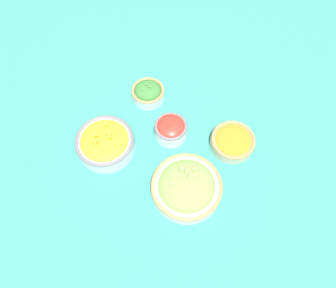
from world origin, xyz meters
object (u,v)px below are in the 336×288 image
object	(u,v)px
bowl_cherry_tomatoes	(171,129)
bowl_lettuce	(187,187)
bowl_carrots	(233,141)
bowl_broccoli	(148,92)
bowl_squash	(105,143)

from	to	relation	value
bowl_cherry_tomatoes	bowl_lettuce	xyz separation A→B (m)	(-0.13, 0.16, -0.01)
bowl_carrots	bowl_broccoli	world-z (taller)	bowl_broccoli
bowl_lettuce	bowl_broccoli	size ratio (longest dim) A/B	1.87
bowl_squash	bowl_broccoli	size ratio (longest dim) A/B	1.61
bowl_squash	bowl_broccoli	distance (m)	0.25
bowl_carrots	bowl_squash	size ratio (longest dim) A/B	0.77
bowl_squash	bowl_lettuce	size ratio (longest dim) A/B	0.86
bowl_lettuce	bowl_broccoli	xyz separation A→B (m)	(0.27, -0.27, -0.00)
bowl_cherry_tomatoes	bowl_broccoli	distance (m)	0.18
bowl_broccoli	bowl_cherry_tomatoes	bearing A→B (deg)	142.67
bowl_lettuce	bowl_broccoli	distance (m)	0.38
bowl_carrots	bowl_lettuce	bearing A→B (deg)	71.07
bowl_cherry_tomatoes	bowl_broccoli	bearing A→B (deg)	-37.33
bowl_carrots	bowl_squash	distance (m)	0.42
bowl_lettuce	bowl_broccoli	world-z (taller)	bowl_lettuce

